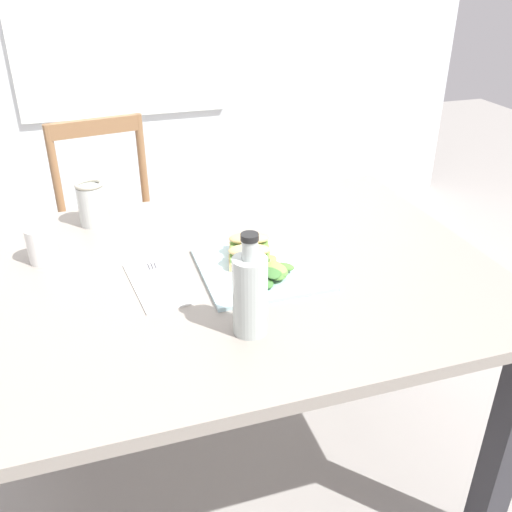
% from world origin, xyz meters
% --- Properties ---
extents(ground_plane, '(8.10, 8.10, 0.00)m').
position_xyz_m(ground_plane, '(0.00, 0.00, 0.00)').
color(ground_plane, gray).
extents(dining_table, '(1.32, 0.96, 0.74)m').
position_xyz_m(dining_table, '(0.07, 0.00, 0.63)').
color(dining_table, gray).
rests_on(dining_table, ground).
extents(chair_wooden_far, '(0.46, 0.46, 0.87)m').
position_xyz_m(chair_wooden_far, '(-0.14, 0.89, 0.45)').
color(chair_wooden_far, '#8E6642').
rests_on(chair_wooden_far, ground).
extents(plate_lunch, '(0.29, 0.29, 0.01)m').
position_xyz_m(plate_lunch, '(0.16, -0.03, 0.74)').
color(plate_lunch, silver).
rests_on(plate_lunch, dining_table).
extents(sandwich_half_front, '(0.11, 0.08, 0.06)m').
position_xyz_m(sandwich_half_front, '(0.13, -0.02, 0.78)').
color(sandwich_half_front, '#DBB270').
rests_on(sandwich_half_front, plate_lunch).
extents(sandwich_half_back, '(0.11, 0.08, 0.06)m').
position_xyz_m(sandwich_half_back, '(0.15, 0.04, 0.78)').
color(sandwich_half_back, '#DBB270').
rests_on(sandwich_half_back, plate_lunch).
extents(salad_mixed_greens, '(0.13, 0.15, 0.03)m').
position_xyz_m(salad_mixed_greens, '(0.16, -0.07, 0.77)').
color(salad_mixed_greens, '#518438').
rests_on(salad_mixed_greens, plate_lunch).
extents(napkin_folded, '(0.14, 0.25, 0.00)m').
position_xyz_m(napkin_folded, '(-0.09, -0.02, 0.74)').
color(napkin_folded, white).
rests_on(napkin_folded, dining_table).
extents(fork_on_napkin, '(0.03, 0.19, 0.00)m').
position_xyz_m(fork_on_napkin, '(-0.09, -0.00, 0.75)').
color(fork_on_napkin, silver).
rests_on(fork_on_napkin, napkin_folded).
extents(bottle_cold_brew, '(0.07, 0.07, 0.22)m').
position_xyz_m(bottle_cold_brew, '(0.06, -0.26, 0.82)').
color(bottle_cold_brew, black).
rests_on(bottle_cold_brew, dining_table).
extents(mason_jar_iced_tea, '(0.08, 0.08, 0.13)m').
position_xyz_m(mason_jar_iced_tea, '(-0.21, 0.36, 0.80)').
color(mason_jar_iced_tea, gold).
rests_on(mason_jar_iced_tea, dining_table).
extents(cup_extra_side, '(0.07, 0.07, 0.09)m').
position_xyz_m(cup_extra_side, '(-0.35, 0.18, 0.79)').
color(cup_extra_side, white).
rests_on(cup_extra_side, dining_table).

